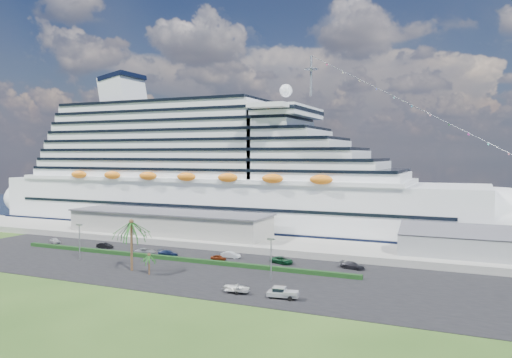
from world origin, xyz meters
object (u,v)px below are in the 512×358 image
at_px(boat_trailer, 237,288).
at_px(cruise_ship, 218,178).
at_px(pickup_truck, 282,292).
at_px(parked_car_3, 168,253).

bearing_deg(boat_trailer, cruise_ship, 120.59).
height_order(cruise_ship, pickup_truck, cruise_ship).
relative_size(cruise_ship, boat_trailer, 33.81).
height_order(pickup_truck, boat_trailer, pickup_truck).
xyz_separation_m(cruise_ship, pickup_truck, (47.76, -66.19, -15.54)).
xyz_separation_m(parked_car_3, pickup_truck, (37.58, -21.62, 0.31)).
relative_size(cruise_ship, parked_car_3, 38.02).
relative_size(cruise_ship, pickup_truck, 34.12).
bearing_deg(cruise_ship, parked_car_3, -77.13).
relative_size(parked_car_3, pickup_truck, 0.90).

